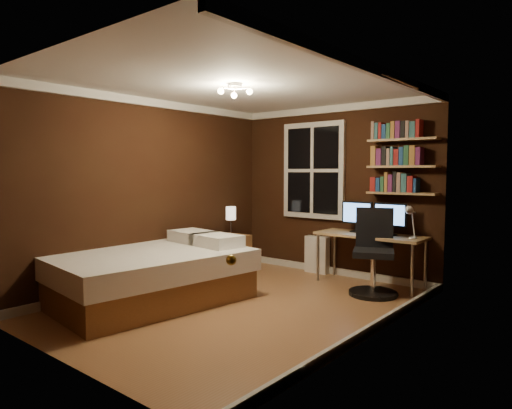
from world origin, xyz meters
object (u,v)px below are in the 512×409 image
Objects in this scene: bed at (151,274)px; monitor_left at (357,217)px; office_chair at (374,261)px; desk at (370,239)px; desk_lamp at (411,222)px; nightstand at (231,254)px; monitor_right at (390,219)px; bedside_lamp at (231,221)px; radiator at (317,255)px.

monitor_left is at bearing 66.81° from bed.
monitor_left is at bearing 111.73° from office_chair.
monitor_left is (-0.23, 0.07, 0.28)m from desk.
desk is 0.67m from desk_lamp.
desk is (1.95, 0.64, 0.35)m from nightstand.
monitor_right is 1.03× the size of desk_lamp.
bed reaches higher than desk.
monitor_left is 0.48m from monitor_right.
desk_lamp reaches higher than office_chair.
bedside_lamp is 0.78× the size of radiator.
monitor_left is at bearing 167.57° from desk_lamp.
office_chair is (2.20, 0.24, -0.37)m from bedside_lamp.
monitor_right is at bearing 16.61° from nightstand.
office_chair is (-0.00, -0.47, -0.49)m from monitor_right.
desk_lamp reaches higher than monitor_right.
nightstand is 2.09m from desk.
office_chair is at bearing 53.05° from bed.
nightstand is at bearing -162.01° from monitor_right.
monitor_right reaches higher than bedside_lamp.
bedside_lamp is 0.30× the size of desk.
bed is at bearing -128.13° from monitor_right.
office_chair is at bearing 6.25° from bedside_lamp.
nightstand is 1.31m from radiator.
desk_lamp is 0.41× the size of office_chair.
bedside_lamp reaches higher than bed.
desk is at bearing -163.34° from monitor_right.
radiator is at bearing 39.48° from bedside_lamp.
desk is at bearing 62.07° from bed.
nightstand is at bearing 0.00° from bedside_lamp.
bed is at bearing -135.11° from desk_lamp.
bed is 5.25× the size of monitor_right.
bedside_lamp is 2.61m from desk_lamp.
monitor_left reaches higher than bed.
monitor_right is 0.68m from office_chair.
office_chair is at bearing -26.33° from radiator.
desk_lamp reaches higher than radiator.
bed is at bearing -80.51° from bedside_lamp.
nightstand is 1.32× the size of bedside_lamp.
desk_lamp reaches higher than desk.
nightstand is (-0.29, 1.72, -0.03)m from bed.
radiator is 1.23× the size of monitor_left.
bed reaches higher than radiator.
monitor_left is at bearing 162.64° from desk.
bedside_lamp reaches higher than desk.
bed is 2.65m from radiator.
office_chair is at bearing -140.34° from desk_lamp.
bed is 3.25m from desk_lamp.
bed is at bearing -125.22° from desk.
office_chair is (1.91, 1.96, 0.10)m from bed.
radiator is 1.23× the size of monitor_right.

